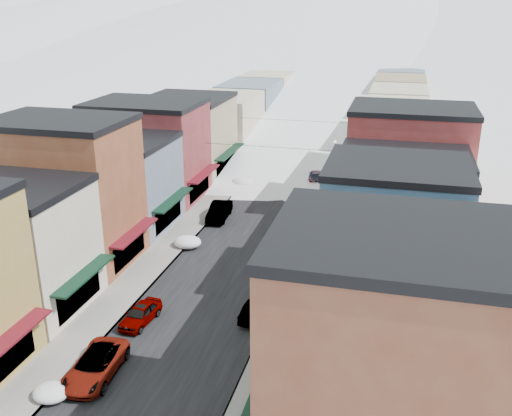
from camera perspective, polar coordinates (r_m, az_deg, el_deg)
The scene contains 36 objects.
road at distance 83.27m, azimuth 4.86°, elevation 5.18°, with size 10.00×160.00×0.01m, color black.
sidewalk_left at distance 84.54m, azimuth 0.42°, elevation 5.53°, with size 3.20×160.00×0.15m, color gray.
sidewalk_right at distance 82.48m, azimuth 9.39°, elevation 4.89°, with size 3.20×160.00×0.15m, color gray.
curb_left at distance 84.19m, azimuth 1.45°, elevation 5.47°, with size 0.10×160.00×0.15m, color slate.
curb_right at distance 82.62m, azimuth 8.32°, elevation 4.97°, with size 0.10×160.00×0.15m, color slate.
bldg_l_cream at distance 44.53m, azimuth -23.18°, elevation -3.57°, with size 11.30×8.20×9.50m.
bldg_l_brick_near at distance 50.36m, azimuth -18.54°, elevation 1.54°, with size 12.30×8.20×12.50m.
bldg_l_grayblue at distance 57.59m, azimuth -13.49°, elevation 2.50°, with size 11.30×9.20×9.00m.
bldg_l_brick_far at distance 65.49m, azimuth -10.76°, elevation 5.73°, with size 13.30×9.20×11.00m.
bldg_l_tan at distance 74.16m, azimuth -6.81°, elevation 7.23°, with size 11.30×11.20×10.00m.
bldg_r_brick_near at distance 27.09m, azimuth 13.71°, elevation -14.62°, with size 12.30×9.20×12.50m.
bldg_r_green at distance 35.57m, azimuth 13.05°, elevation -8.39°, with size 11.30×9.20×9.50m.
bldg_r_blue at distance 43.53m, azimuth 13.52°, elevation -2.25°, with size 11.30×9.20×10.50m.
bldg_r_cream at distance 52.24m, azimuth 14.27°, elevation 0.60°, with size 12.30×9.20×9.00m.
bldg_r_brick_far at distance 60.49m, azimuth 14.98°, elevation 4.45°, with size 13.30×9.20×11.50m.
bldg_r_tan at distance 70.42m, azimuth 14.12°, elevation 5.85°, with size 11.30×11.20×9.50m.
distant_blocks at distance 104.69m, azimuth 7.09°, elevation 10.44°, with size 34.00×55.00×8.00m.
mountain_ridge at distance 298.44m, azimuth 8.50°, elevation 18.62°, with size 670.00×340.00×34.00m.
overhead_cables at distance 69.84m, azimuth 3.26°, elevation 7.53°, with size 16.40×15.04×0.04m.
car_white_suv at distance 36.81m, azimuth -15.77°, elevation -14.90°, with size 2.52×5.47×1.52m, color silver.
car_silver_sedan at distance 41.45m, azimuth -11.48°, elevation -10.33°, with size 1.62×4.03×1.37m, color #A7A9B0.
car_dark_hatch at distance 58.96m, azimuth -3.70°, elevation -0.32°, with size 1.79×5.14×1.69m, color black.
car_silver_wagon at distance 73.51m, azimuth 0.74°, elevation 3.77°, with size 1.94×4.76×1.38m, color gray.
car_green_sedan at distance 41.26m, azimuth 0.15°, elevation -10.07°, with size 1.42×4.08×1.35m, color black.
car_gray_suv at distance 56.34m, azimuth 3.59°, elevation -1.42°, with size 1.77×4.41×1.50m, color gray.
car_black_sedan at distance 71.08m, azimuth 6.09°, elevation 3.15°, with size 2.15×5.30×1.54m, color black.
car_lane_silver at distance 80.26m, azimuth 3.57°, elevation 5.19°, with size 1.77×4.39×1.50m, color #A4A6AC.
car_lane_white at distance 95.00m, azimuth 6.52°, elevation 7.52°, with size 2.81×6.09×1.69m, color white.
parking_sign at distance 37.04m, azimuth -0.15°, elevation -12.48°, with size 0.06×0.31×2.25m.
trash_can at distance 47.79m, azimuth 4.62°, elevation -5.67°, with size 0.60×0.60×1.03m.
streetlamp_near at distance 52.18m, azimuth 4.73°, elevation -1.09°, with size 0.32×0.32×3.86m.
streetlamp_far at distance 73.37m, azimuth 7.86°, elevation 5.45°, with size 0.38×0.38×4.58m.
planter_far at distance 37.35m, azimuth 3.43°, elevation -14.03°, with size 0.37×0.37×0.66m, color #2E5326.
snow_pile_near at distance 36.02m, azimuth -19.69°, elevation -16.91°, with size 2.13×2.51×0.90m.
snow_pile_mid at distance 52.70m, azimuth -6.80°, elevation -3.39°, with size 2.54×2.77×1.08m.
snow_pile_far at distance 69.33m, azimuth -1.33°, elevation 2.62°, with size 2.69×2.85×1.14m.
Camera 1 is at (13.00, -19.41, 21.46)m, focal length 40.00 mm.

